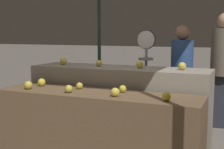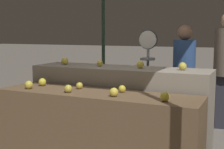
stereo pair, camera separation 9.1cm
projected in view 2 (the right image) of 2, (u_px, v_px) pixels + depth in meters
name	position (u px, v px, depth m)	size (l,w,h in m)	color
display_counter_front	(96.00, 132.00, 3.20)	(2.12, 0.55, 0.84)	brown
display_counter_back	(119.00, 110.00, 3.73)	(2.12, 0.55, 1.03)	gray
apple_front_0	(29.00, 85.00, 3.35)	(0.09, 0.09, 0.09)	gold
apple_front_1	(68.00, 89.00, 3.14)	(0.08, 0.08, 0.08)	gold
apple_front_2	(114.00, 92.00, 2.94)	(0.09, 0.09, 0.09)	yellow
apple_front_3	(165.00, 97.00, 2.74)	(0.08, 0.08, 0.08)	gold
apple_front_4	(42.00, 82.00, 3.55)	(0.09, 0.09, 0.09)	gold
apple_front_5	(79.00, 86.00, 3.35)	(0.07, 0.07, 0.07)	gold
apple_front_6	(122.00, 89.00, 3.15)	(0.07, 0.07, 0.07)	gold
apple_back_0	(65.00, 61.00, 3.96)	(0.09, 0.09, 0.09)	yellow
apple_back_1	(100.00, 63.00, 3.76)	(0.08, 0.08, 0.08)	yellow
apple_back_2	(140.00, 65.00, 3.55)	(0.09, 0.09, 0.09)	yellow
apple_back_3	(183.00, 66.00, 3.36)	(0.09, 0.09, 0.09)	gold
produce_scale	(148.00, 61.00, 4.20)	(0.26, 0.20, 1.47)	#99999E
person_vendor_at_scale	(184.00, 72.00, 4.27)	(0.39, 0.39, 1.54)	#2D2D38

